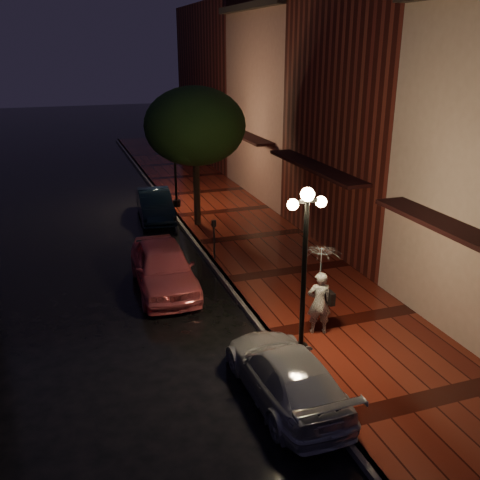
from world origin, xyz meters
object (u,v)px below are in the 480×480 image
object	(u,v)px
pink_car	(163,267)
silver_car	(286,374)
navy_car	(155,205)
parking_meter	(214,236)
streetlamp_far	(175,156)
woman_with_umbrella	(321,277)
streetlamp_near	(304,265)
street_tree	(195,129)

from	to	relation	value
pink_car	silver_car	xyz separation A→B (m)	(1.42, -6.53, -0.15)
pink_car	navy_car	distance (m)	7.57
silver_car	parking_meter	xyz separation A→B (m)	(0.75, 8.13, 0.43)
streetlamp_far	navy_car	xyz separation A→B (m)	(-1.26, -1.22, -1.94)
parking_meter	woman_with_umbrella	bearing A→B (deg)	-97.05
woman_with_umbrella	parking_meter	size ratio (longest dim) A/B	1.67
streetlamp_far	navy_car	distance (m)	2.61
navy_car	pink_car	bearing A→B (deg)	-94.52
streetlamp_near	streetlamp_far	size ratio (longest dim) A/B	1.00
navy_car	woman_with_umbrella	distance (m)	12.12
pink_car	navy_car	size ratio (longest dim) A/B	1.12
streetlamp_far	street_tree	xyz separation A→B (m)	(0.26, -3.01, 1.64)
streetlamp_near	streetlamp_far	bearing A→B (deg)	90.00
streetlamp_near	streetlamp_far	xyz separation A→B (m)	(0.00, 14.00, 0.00)
streetlamp_near	street_tree	xyz separation A→B (m)	(0.26, 10.99, 1.64)
silver_car	streetlamp_far	bearing A→B (deg)	-94.48
woman_with_umbrella	street_tree	bearing A→B (deg)	-71.32
pink_car	woman_with_umbrella	world-z (taller)	woman_with_umbrella
street_tree	pink_car	distance (m)	7.18
navy_car	silver_car	world-z (taller)	navy_car
streetlamp_near	silver_car	bearing A→B (deg)	-127.56
pink_car	silver_car	bearing A→B (deg)	-75.78
street_tree	parking_meter	distance (m)	5.22
navy_car	silver_car	distance (m)	14.02
streetlamp_near	woman_with_umbrella	world-z (taller)	streetlamp_near
woman_with_umbrella	streetlamp_near	bearing A→B (deg)	59.01
pink_car	silver_car	size ratio (longest dim) A/B	1.07
streetlamp_near	pink_car	world-z (taller)	streetlamp_near
streetlamp_near	navy_car	distance (m)	12.99
silver_car	parking_meter	distance (m)	8.18
streetlamp_near	parking_meter	size ratio (longest dim) A/B	2.94
pink_car	silver_car	world-z (taller)	pink_car
streetlamp_far	silver_car	xyz separation A→B (m)	(-0.95, -15.24, -1.99)
pink_car	woman_with_umbrella	distance (m)	5.57
street_tree	pink_car	bearing A→B (deg)	-114.72
streetlamp_near	silver_car	size ratio (longest dim) A/B	1.02
street_tree	streetlamp_far	bearing A→B (deg)	94.91
silver_car	street_tree	bearing A→B (deg)	-96.56
silver_car	woman_with_umbrella	world-z (taller)	woman_with_umbrella
pink_car	woman_with_umbrella	bearing A→B (deg)	-50.87
woman_with_umbrella	parking_meter	xyz separation A→B (m)	(-1.15, 5.98, -0.74)
streetlamp_far	silver_car	world-z (taller)	streetlamp_far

